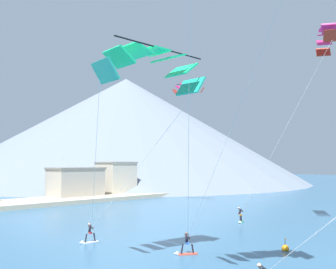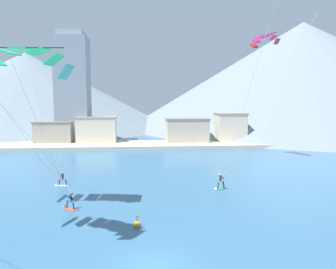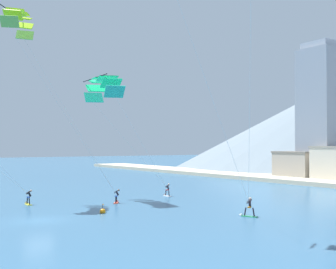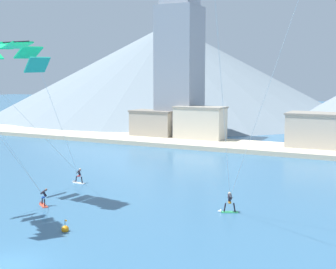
{
  "view_description": "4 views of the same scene",
  "coord_description": "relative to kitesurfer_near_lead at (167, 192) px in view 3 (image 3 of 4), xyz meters",
  "views": [
    {
      "loc": [
        -27.82,
        -7.46,
        6.54
      ],
      "look_at": [
        -2.17,
        17.72,
        9.36
      ],
      "focal_mm": 40.0,
      "sensor_mm": 36.0,
      "label": 1
    },
    {
      "loc": [
        -0.66,
        -18.54,
        9.95
      ],
      "look_at": [
        2.51,
        19.51,
        5.85
      ],
      "focal_mm": 35.0,
      "sensor_mm": 36.0,
      "label": 2
    },
    {
      "loc": [
        39.24,
        -12.6,
        6.45
      ],
      "look_at": [
        2.33,
        11.56,
        7.41
      ],
      "focal_mm": 50.0,
      "sensor_mm": 36.0,
      "label": 3
    },
    {
      "loc": [
        20.77,
        -19.85,
        11.37
      ],
      "look_at": [
        1.08,
        19.01,
        5.9
      ],
      "focal_mm": 50.0,
      "sensor_mm": 36.0,
      "label": 4
    }
  ],
  "objects": [
    {
      "name": "highrise_tower",
      "position": [
        -5.76,
        37.41,
        11.76
      ],
      "size": [
        7.0,
        7.0,
        24.86
      ],
      "color": "gray",
      "rests_on": "ground"
    },
    {
      "name": "kitesurfer_mid_center",
      "position": [
        -1.27,
        -17.0,
        0.03
      ],
      "size": [
        1.75,
        0.65,
        1.68
      ],
      "color": "yellow",
      "rests_on": "ground"
    },
    {
      "name": "parafoil_kite_near_lead",
      "position": [
        -0.66,
        -8.46,
        12.89
      ],
      "size": [
        8.39,
        9.76,
        13.11
      ],
      "color": "#1EA88B"
    },
    {
      "name": "race_marker_buoy",
      "position": [
        8.93,
        -13.01,
        -0.3
      ],
      "size": [
        0.56,
        0.56,
        1.02
      ],
      "color": "orange",
      "rests_on": "ground"
    },
    {
      "name": "parafoil_kite_near_trail",
      "position": [
        -2.66,
        -17.71,
        19.63
      ],
      "size": [
        8.8,
        11.72,
        19.92
      ],
      "color": "#63A440"
    },
    {
      "name": "shore_building_quay_west",
      "position": [
        -9.48,
        34.56,
        2.17
      ],
      "size": [
        8.16,
        4.85,
        5.24
      ],
      "color": "#A89E8E",
      "rests_on": "ground"
    },
    {
      "name": "kitesurfer_far_left",
      "position": [
        17.94,
        -3.03,
        0.08
      ],
      "size": [
        1.74,
        1.12,
        1.79
      ],
      "color": "#33B266",
      "rests_on": "ground"
    },
    {
      "name": "ground_plane",
      "position": [
        9.97,
        -19.41,
        -0.46
      ],
      "size": [
        400.0,
        400.0,
        0.0
      ],
      "primitive_type": "plane",
      "color": "#336084"
    },
    {
      "name": "kitesurfer_near_trail",
      "position": [
        2.68,
        -8.35,
        -0.02
      ],
      "size": [
        1.67,
        1.3,
        1.62
      ],
      "color": "#E54C33",
      "rests_on": "ground"
    },
    {
      "name": "kitesurfer_near_lead",
      "position": [
        0.0,
        0.0,
        0.0
      ],
      "size": [
        1.76,
        0.59,
        1.67
      ],
      "color": "white",
      "rests_on": "ground"
    }
  ]
}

